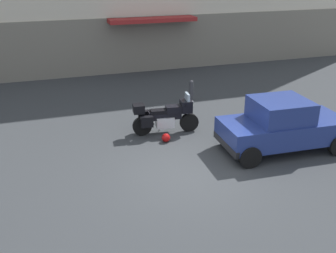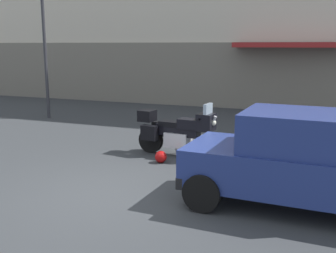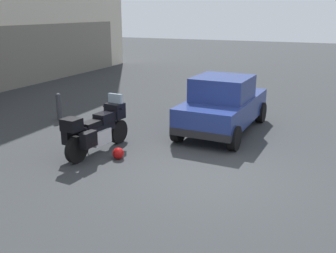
{
  "view_description": "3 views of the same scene",
  "coord_description": "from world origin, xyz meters",
  "views": [
    {
      "loc": [
        -3.68,
        -9.09,
        5.45
      ],
      "look_at": [
        -0.26,
        1.22,
        0.94
      ],
      "focal_mm": 43.02,
      "sensor_mm": 36.0,
      "label": 1
    },
    {
      "loc": [
        3.48,
        -6.35,
        2.7
      ],
      "look_at": [
        0.59,
        1.06,
        1.11
      ],
      "focal_mm": 43.71,
      "sensor_mm": 36.0,
      "label": 2
    },
    {
      "loc": [
        -7.48,
        -2.41,
        3.39
      ],
      "look_at": [
        -0.2,
        0.78,
        1.03
      ],
      "focal_mm": 41.35,
      "sensor_mm": 36.0,
      "label": 3
    }
  ],
  "objects": [
    {
      "name": "ground_plane",
      "position": [
        0.0,
        0.0,
        0.0
      ],
      "size": [
        80.0,
        80.0,
        0.0
      ],
      "primitive_type": "plane",
      "color": "#2D3033"
    },
    {
      "name": "motorcycle",
      "position": [
        0.16,
        2.84,
        0.62
      ],
      "size": [
        2.26,
        0.85,
        1.36
      ],
      "rotation": [
        0.0,
        0.0,
        -0.11
      ],
      "color": "black",
      "rests_on": "ground"
    },
    {
      "name": "helmet",
      "position": [
        -0.02,
        2.16,
        0.14
      ],
      "size": [
        0.28,
        0.28,
        0.28
      ],
      "primitive_type": "sphere",
      "color": "#990C0C",
      "rests_on": "ground"
    },
    {
      "name": "car_hatchback_near",
      "position": [
        3.14,
        0.5,
        0.81
      ],
      "size": [
        3.93,
        1.93,
        1.64
      ],
      "rotation": [
        0.0,
        0.0,
        -0.04
      ],
      "color": "navy",
      "rests_on": "ground"
    },
    {
      "name": "bollard_curbside",
      "position": [
        2.24,
        5.7,
        0.47
      ],
      "size": [
        0.16,
        0.16,
        0.89
      ],
      "color": "#333338",
      "rests_on": "ground"
    }
  ]
}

